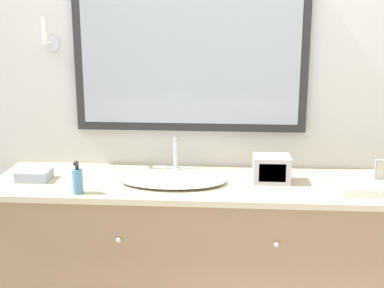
# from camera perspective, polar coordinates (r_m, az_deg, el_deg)

# --- Properties ---
(wall_back) EXTENTS (8.00, 0.18, 2.55)m
(wall_back) POSITION_cam_1_polar(r_m,az_deg,el_deg) (2.98, 1.20, 5.87)
(wall_back) COLOR silver
(wall_back) RESTS_ON ground_plane
(vanity_counter) EXTENTS (2.15, 0.59, 0.85)m
(vanity_counter) POSITION_cam_1_polar(r_m,az_deg,el_deg) (2.93, 0.85, -11.90)
(vanity_counter) COLOR #937556
(vanity_counter) RESTS_ON ground_plane
(sink_basin) EXTENTS (0.55, 0.35, 0.20)m
(sink_basin) POSITION_cam_1_polar(r_m,az_deg,el_deg) (2.75, -2.10, -3.73)
(sink_basin) COLOR white
(sink_basin) RESTS_ON vanity_counter
(soap_bottle) EXTENTS (0.05, 0.05, 0.16)m
(soap_bottle) POSITION_cam_1_polar(r_m,az_deg,el_deg) (2.64, -12.10, -3.82)
(soap_bottle) COLOR teal
(soap_bottle) RESTS_ON vanity_counter
(appliance_box) EXTENTS (0.19, 0.14, 0.14)m
(appliance_box) POSITION_cam_1_polar(r_m,az_deg,el_deg) (2.77, 8.47, -2.65)
(appliance_box) COLOR #BCBCC1
(appliance_box) RESTS_ON vanity_counter
(picture_frame) EXTENTS (0.09, 0.01, 0.11)m
(picture_frame) POSITION_cam_1_polar(r_m,az_deg,el_deg) (2.96, 19.78, -2.60)
(picture_frame) COLOR #B2B2B7
(picture_frame) RESTS_ON vanity_counter
(hand_towel_near_sink) EXTENTS (0.19, 0.13, 0.05)m
(hand_towel_near_sink) POSITION_cam_1_polar(r_m,az_deg,el_deg) (2.70, 17.64, -4.67)
(hand_towel_near_sink) COLOR white
(hand_towel_near_sink) RESTS_ON vanity_counter
(hand_towel_far_corner) EXTENTS (0.17, 0.14, 0.05)m
(hand_towel_far_corner) POSITION_cam_1_polar(r_m,az_deg,el_deg) (2.91, -16.48, -3.17)
(hand_towel_far_corner) COLOR #A8B7C6
(hand_towel_far_corner) RESTS_ON vanity_counter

